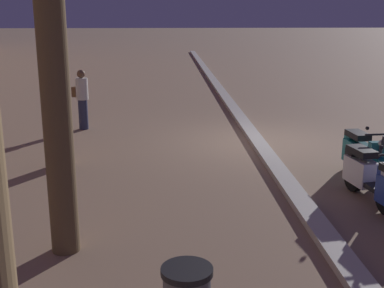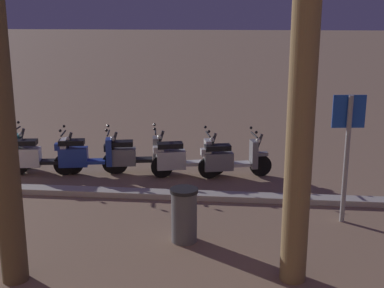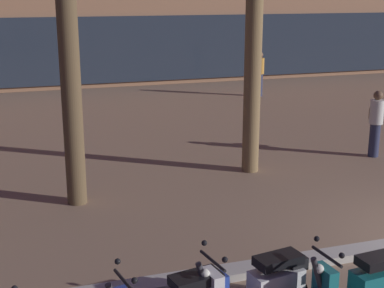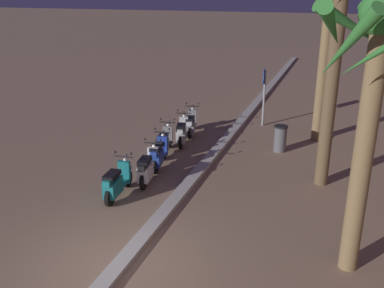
% 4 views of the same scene
% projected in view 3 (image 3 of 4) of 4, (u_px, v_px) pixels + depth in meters
% --- Properties ---
extents(pedestrian_by_palm_tree, '(0.40, 0.44, 1.74)m').
position_uv_depth(pedestrian_by_palm_tree, '(259.00, 73.00, 21.92)').
color(pedestrian_by_palm_tree, '#2D3351').
rests_on(pedestrian_by_palm_tree, ground).
extents(pedestrian_strolling_near_curb, '(0.34, 0.46, 1.67)m').
position_uv_depth(pedestrian_strolling_near_curb, '(376.00, 122.00, 13.88)').
color(pedestrian_strolling_near_curb, '#2D3351').
rests_on(pedestrian_strolling_near_curb, ground).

